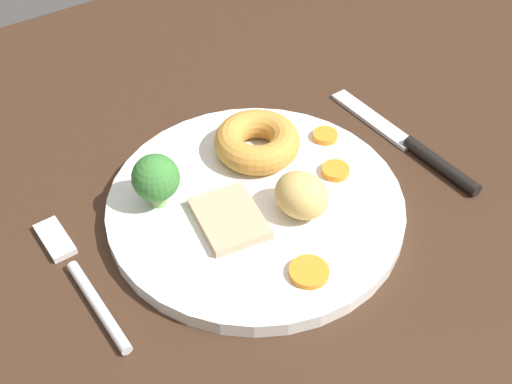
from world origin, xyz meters
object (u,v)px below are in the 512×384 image
meat_slice_main (229,218)px  carrot_coin_back (309,272)px  yorkshire_pudding (257,141)px  dinner_plate (256,206)px  broccoli_floret (156,179)px  carrot_coin_side (325,136)px  fork (79,277)px  knife (414,147)px  carrot_coin_front (336,171)px  roast_potato_left (302,195)px

meat_slice_main → carrot_coin_back: 8.29cm
meat_slice_main → yorkshire_pudding: size_ratio=0.82×
yorkshire_pudding → carrot_coin_back: yorkshire_pudding is taller
meat_slice_main → dinner_plate: bearing=14.8°
broccoli_floret → yorkshire_pudding: bearing=4.1°
carrot_coin_side → carrot_coin_back: bearing=-132.0°
dinner_plate → fork: bearing=174.7°
broccoli_floret → knife: 24.96cm
carrot_coin_back → carrot_coin_side: same height
meat_slice_main → broccoli_floret: bearing=126.5°
fork → carrot_coin_back: bearing=-127.0°
carrot_coin_front → carrot_coin_side: (2.19, 4.33, -0.02)cm
dinner_plate → carrot_coin_side: (9.93, 3.27, 0.99)cm
dinner_plate → carrot_coin_back: (-0.97, -8.83, 0.96)cm
meat_slice_main → roast_potato_left: 6.22cm
dinner_plate → yorkshire_pudding: 6.47cm
meat_slice_main → carrot_coin_back: (2.21, -7.99, -0.14)cm
carrot_coin_back → dinner_plate: bearing=83.7°
dinner_plate → knife: (16.96, -1.62, -0.25)cm
dinner_plate → meat_slice_main: size_ratio=3.95×
meat_slice_main → roast_potato_left: bearing=-21.6°
carrot_coin_front → carrot_coin_side: bearing=63.2°
carrot_coin_side → fork: size_ratio=0.15×
carrot_coin_back → broccoli_floret: broccoli_floret is taller
broccoli_floret → meat_slice_main: bearing=-53.5°
carrot_coin_front → knife: size_ratio=0.13×
dinner_plate → carrot_coin_side: carrot_coin_side is taller
roast_potato_left → dinner_plate: bearing=128.6°
roast_potato_left → carrot_coin_side: roast_potato_left is taller
yorkshire_pudding → carrot_coin_back: 14.63cm
roast_potato_left → fork: bearing=166.0°
meat_slice_main → carrot_coin_front: size_ratio=2.61×
carrot_coin_side → fork: carrot_coin_side is taller
broccoli_floret → dinner_plate: bearing=-31.7°
broccoli_floret → roast_potato_left: bearing=-38.0°
carrot_coin_side → meat_slice_main: bearing=-162.6°
yorkshire_pudding → roast_potato_left: 8.22cm
dinner_plate → carrot_coin_back: size_ratio=8.21×
meat_slice_main → carrot_coin_front: bearing=-1.2°
yorkshire_pudding → knife: size_ratio=0.42×
fork → broccoli_floret: bearing=-73.5°
carrot_coin_front → knife: 9.32cm
dinner_plate → broccoli_floret: 8.93cm
roast_potato_left → carrot_coin_side: (7.48, 6.34, -1.57)cm
carrot_coin_front → fork: carrot_coin_front is taller
dinner_plate → fork: 15.69cm
knife → fork: bearing=81.6°
knife → carrot_coin_back: bearing=108.9°
roast_potato_left → knife: roast_potato_left is taller
dinner_plate → yorkshire_pudding: yorkshire_pudding is taller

